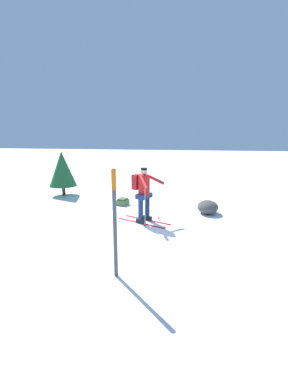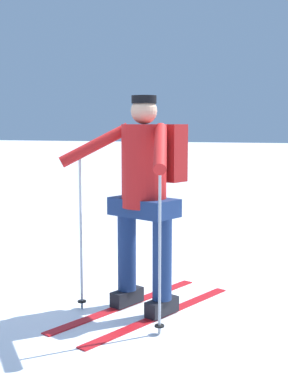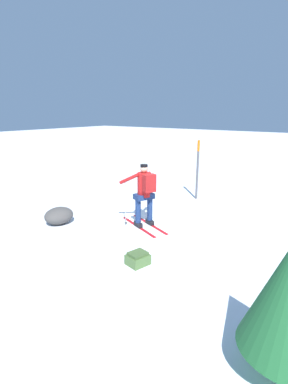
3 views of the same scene
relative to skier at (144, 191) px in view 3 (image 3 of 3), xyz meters
name	(u,v)px [view 3 (image 3 of 3)]	position (x,y,z in m)	size (l,w,h in m)	color
ground_plane	(164,225)	(-0.35, 0.41, -0.99)	(80.00, 80.00, 0.00)	white
skier	(144,191)	(0.00, 0.00, 0.00)	(1.20, 1.75, 1.70)	red
dropped_backpack	(138,259)	(1.79, 1.14, -0.86)	(0.50, 0.45, 0.27)	#4C6B38
trail_marker	(198,166)	(-3.22, -0.05, 0.21)	(0.09, 0.09, 2.08)	#4C4C51
rock_boulder	(59,216)	(1.25, -2.04, -0.76)	(0.83, 0.70, 0.46)	#474442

